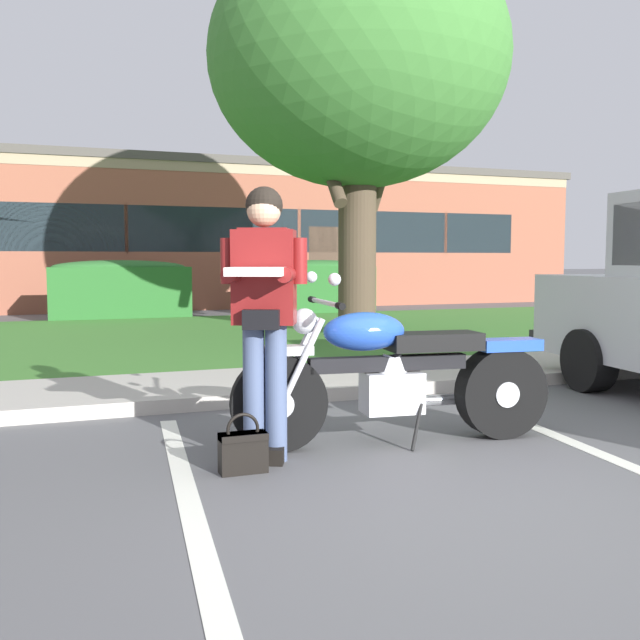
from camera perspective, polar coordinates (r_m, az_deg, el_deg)
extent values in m
plane|color=#565659|center=(4.05, 14.18, -13.41)|extent=(140.00, 140.00, 0.00)
cube|color=#ADA89E|center=(6.41, 0.00, -5.91)|extent=(60.00, 0.20, 0.12)
cube|color=#ADA89E|center=(7.20, -2.39, -4.87)|extent=(60.00, 1.50, 0.08)
cube|color=#3D752D|center=(11.49, -9.36, -1.32)|extent=(60.00, 7.42, 0.06)
cube|color=silver|center=(3.63, -10.05, -15.46)|extent=(0.53, 4.39, 0.01)
cube|color=silver|center=(4.84, 23.27, -10.56)|extent=(0.53, 4.39, 0.01)
cylinder|color=black|center=(4.69, -3.29, -6.70)|extent=(0.65, 0.17, 0.64)
cylinder|color=silver|center=(4.69, -3.29, -6.70)|extent=(0.19, 0.14, 0.18)
cylinder|color=black|center=(5.23, 14.27, -5.63)|extent=(0.66, 0.25, 0.64)
cylinder|color=silver|center=(5.23, 14.27, -5.63)|extent=(0.20, 0.22, 0.18)
cube|color=silver|center=(4.63, -3.31, -2.45)|extent=(0.45, 0.19, 0.06)
cube|color=blue|center=(5.20, 14.84, -1.91)|extent=(0.46, 0.25, 0.08)
cylinder|color=silver|center=(4.59, -1.45, -3.41)|extent=(0.31, 0.08, 0.58)
cylinder|color=silver|center=(4.75, -1.88, -3.14)|extent=(0.31, 0.08, 0.58)
sphere|color=silver|center=(4.65, -1.25, -0.10)|extent=(0.17, 0.17, 0.17)
cylinder|color=silver|center=(4.67, 0.42, 1.40)|extent=(0.11, 0.72, 0.03)
cylinder|color=black|center=(4.33, 1.63, 1.12)|extent=(0.05, 0.10, 0.04)
cylinder|color=black|center=(5.02, -0.62, 1.65)|extent=(0.05, 0.10, 0.04)
sphere|color=silver|center=(4.37, 1.17, 3.26)|extent=(0.08, 0.08, 0.08)
sphere|color=silver|center=(4.95, -0.68, 3.45)|extent=(0.08, 0.08, 0.08)
cube|color=black|center=(4.84, 5.45, -3.45)|extent=(1.10, 0.22, 0.10)
ellipsoid|color=blue|center=(4.76, 3.55, -0.92)|extent=(0.59, 0.38, 0.26)
cube|color=black|center=(4.95, 9.06, -1.69)|extent=(0.67, 0.35, 0.12)
cube|color=silver|center=(4.89, 5.76, -5.76)|extent=(0.42, 0.28, 0.28)
cylinder|color=silver|center=(4.85, 5.40, -3.92)|extent=(0.19, 0.14, 0.21)
cylinder|color=silver|center=(4.87, 6.16, -3.89)|extent=(0.19, 0.14, 0.21)
cylinder|color=silver|center=(5.17, 9.10, -6.34)|extent=(0.61, 0.15, 0.08)
cylinder|color=silver|center=(5.25, 11.11, -6.20)|extent=(0.61, 0.15, 0.08)
cylinder|color=black|center=(4.83, 7.75, -8.46)|extent=(0.13, 0.11, 0.30)
cube|color=black|center=(4.54, -3.53, -10.59)|extent=(0.20, 0.26, 0.10)
cube|color=black|center=(4.56, -5.31, -10.53)|extent=(0.20, 0.26, 0.10)
cylinder|color=#47567A|center=(4.47, -3.53, -5.83)|extent=(0.14, 0.14, 0.86)
cylinder|color=#47567A|center=(4.49, -5.30, -5.79)|extent=(0.14, 0.14, 0.86)
cube|color=maroon|center=(4.41, -4.48, 3.43)|extent=(0.44, 0.36, 0.58)
cube|color=maroon|center=(4.41, -4.50, 6.94)|extent=(0.36, 0.31, 0.06)
sphere|color=tan|center=(4.42, -4.51, 8.75)|extent=(0.21, 0.21, 0.21)
sphere|color=black|center=(4.43, -4.49, 9.13)|extent=(0.23, 0.23, 0.23)
cube|color=black|center=(4.29, -4.71, 0.05)|extent=(0.24, 0.18, 0.12)
cylinder|color=maroon|center=(4.23, -2.64, 3.65)|extent=(0.22, 0.35, 0.09)
cylinder|color=maroon|center=(4.28, -6.92, 3.63)|extent=(0.22, 0.35, 0.09)
cylinder|color=maroon|center=(4.36, -1.65, 4.74)|extent=(0.10, 0.10, 0.28)
cylinder|color=maroon|center=(4.42, -7.35, 4.70)|extent=(0.10, 0.10, 0.28)
cube|color=white|center=(4.11, -5.09, 3.88)|extent=(0.42, 0.42, 0.05)
cube|color=black|center=(4.31, -6.17, -10.51)|extent=(0.28, 0.12, 0.24)
cube|color=black|center=(4.28, -6.16, -9.23)|extent=(0.28, 0.13, 0.04)
torus|color=black|center=(4.27, -6.19, -8.70)|extent=(0.20, 0.02, 0.20)
cube|color=black|center=(8.53, 22.03, -1.26)|extent=(1.90, 0.31, 0.20)
cylinder|color=black|center=(7.27, 20.69, -3.02)|extent=(0.30, 0.62, 0.60)
cylinder|color=#4C3D2D|center=(11.44, 2.99, 5.13)|extent=(0.60, 0.60, 2.62)
ellipsoid|color=#3D7A33|center=(11.86, 3.06, 20.12)|extent=(4.69, 4.69, 3.99)
cylinder|color=#4C3D2D|center=(11.72, 5.12, 12.01)|extent=(0.21, 1.09, 1.37)
cylinder|color=#4C3D2D|center=(11.35, 0.75, 11.96)|extent=(0.21, 1.12, 1.26)
cube|color=#286028|center=(15.32, -15.68, 2.05)|extent=(2.82, 0.90, 1.10)
ellipsoid|color=#286028|center=(15.30, -15.73, 4.11)|extent=(2.68, 0.84, 0.28)
cube|color=#286028|center=(16.28, -0.20, 2.39)|extent=(2.53, 0.90, 1.10)
ellipsoid|color=#286028|center=(16.26, -0.20, 4.33)|extent=(2.40, 0.84, 0.28)
cube|color=#93513D|center=(21.57, -16.24, 6.15)|extent=(25.35, 8.13, 3.61)
cube|color=#998466|center=(17.69, -15.35, 11.96)|extent=(25.35, 0.10, 0.24)
cube|color=#4C4742|center=(21.70, -16.36, 11.18)|extent=(25.60, 8.21, 0.20)
cube|color=#1E282D|center=(17.56, -15.23, 7.09)|extent=(21.55, 0.06, 1.10)
cube|color=#93513D|center=(17.55, -15.23, 7.09)|extent=(0.08, 0.04, 1.20)
cube|color=#93513D|center=(18.46, -1.69, 7.14)|extent=(0.08, 0.04, 1.20)
cube|color=#93513D|center=(20.27, 10.00, 6.87)|extent=(0.08, 0.04, 1.20)
cube|color=#473323|center=(18.73, 0.51, 4.25)|extent=(1.00, 0.08, 2.10)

